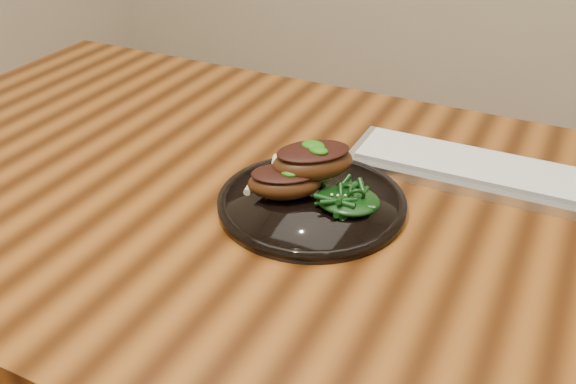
% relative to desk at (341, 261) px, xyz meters
% --- Properties ---
extents(desk, '(1.60, 0.80, 0.75)m').
position_rel_desk_xyz_m(desk, '(0.00, 0.00, 0.00)').
color(desk, '#321606').
rests_on(desk, ground).
extents(plate, '(0.25, 0.25, 0.02)m').
position_rel_desk_xyz_m(plate, '(-0.04, -0.01, 0.09)').
color(plate, black).
rests_on(plate, desk).
extents(lamb_chop_front, '(0.12, 0.10, 0.04)m').
position_rel_desk_xyz_m(lamb_chop_front, '(-0.08, -0.02, 0.12)').
color(lamb_chop_front, '#3C1E0B').
rests_on(lamb_chop_front, plate).
extents(lamb_chop_back, '(0.13, 0.13, 0.05)m').
position_rel_desk_xyz_m(lamb_chop_back, '(-0.05, 0.01, 0.14)').
color(lamb_chop_back, '#3C1E0B').
rests_on(lamb_chop_back, plate).
extents(herb_smear, '(0.07, 0.05, 0.00)m').
position_rel_desk_xyz_m(herb_smear, '(-0.07, 0.04, 0.10)').
color(herb_smear, '#104E08').
rests_on(herb_smear, plate).
extents(greens_heap, '(0.08, 0.08, 0.03)m').
position_rel_desk_xyz_m(greens_heap, '(0.01, -0.01, 0.11)').
color(greens_heap, black).
rests_on(greens_heap, plate).
extents(keyboard, '(0.42, 0.13, 0.02)m').
position_rel_desk_xyz_m(keyboard, '(0.16, 0.17, 0.09)').
color(keyboard, silver).
rests_on(keyboard, desk).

